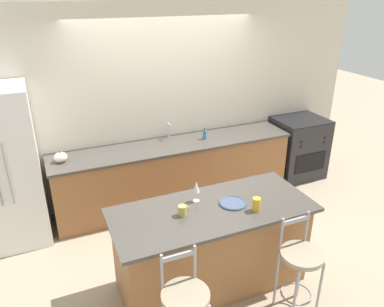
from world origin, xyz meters
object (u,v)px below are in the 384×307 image
oven_range (297,147)px  wine_glass (196,187)px  coffee_mug (183,211)px  tumbler_cup (256,204)px  bar_stool_near (185,305)px  soap_bottle (205,135)px  refrigerator (5,168)px  pumpkin_decoration (61,157)px  bar_stool_far (300,264)px  dinner_plate (233,203)px

oven_range → wine_glass: wine_glass is taller
coffee_mug → tumbler_cup: (0.67, -0.20, 0.02)m
tumbler_cup → bar_stool_near: bearing=-152.2°
tumbler_cup → soap_bottle: bearing=79.9°
refrigerator → tumbler_cup: size_ratio=14.37×
coffee_mug → soap_bottle: soap_bottle is taller
oven_range → tumbler_cup: size_ratio=7.35×
bar_stool_near → pumpkin_decoration: (-0.66, 2.36, 0.41)m
pumpkin_decoration → soap_bottle: size_ratio=1.02×
bar_stool_far → wine_glass: (-0.66, 0.83, 0.51)m
bar_stool_far → tumbler_cup: 0.65m
soap_bottle → oven_range: bearing=0.2°
wine_glass → bar_stool_far: bearing=-51.6°
refrigerator → wine_glass: (1.75, -1.46, 0.12)m
refrigerator → dinner_plate: size_ratio=6.99×
dinner_plate → pumpkin_decoration: pumpkin_decoration is taller
coffee_mug → tumbler_cup: size_ratio=0.85×
wine_glass → pumpkin_decoration: (-1.13, 1.49, -0.10)m
bar_stool_far → tumbler_cup: bearing=114.6°
wine_glass → coffee_mug: wine_glass is taller
oven_range → bar_stool_far: 2.93m
oven_range → wine_glass: 2.91m
coffee_mug → pumpkin_decoration: pumpkin_decoration is taller
wine_glass → tumbler_cup: size_ratio=1.65×
coffee_mug → pumpkin_decoration: size_ratio=0.72×
bar_stool_far → soap_bottle: soap_bottle is taller
tumbler_cup → pumpkin_decoration: bearing=130.3°
bar_stool_far → pumpkin_decoration: (-1.79, 2.33, 0.41)m
tumbler_cup → oven_range: bearing=43.2°
coffee_mug → pumpkin_decoration: 1.91m
wine_glass → soap_bottle: wine_glass is taller
bar_stool_far → coffee_mug: bearing=143.3°
refrigerator → soap_bottle: refrigerator is taller
refrigerator → oven_range: bearing=0.4°
bar_stool_near → wine_glass: 1.11m
oven_range → tumbler_cup: tumbler_cup is taller
pumpkin_decoration → dinner_plate: bearing=-49.4°
wine_glass → refrigerator: bearing=140.2°
pumpkin_decoration → wine_glass: bearing=-52.8°
coffee_mug → bar_stool_near: bearing=-110.7°
coffee_mug → bar_stool_far: bearing=-36.7°
dinner_plate → tumbler_cup: size_ratio=2.06×
oven_range → coffee_mug: coffee_mug is taller
pumpkin_decoration → bar_stool_far: bearing=-52.4°
refrigerator → pumpkin_decoration: size_ratio=12.06×
tumbler_cup → dinner_plate: bearing=127.2°
refrigerator → coffee_mug: size_ratio=16.81×
bar_stool_far → tumbler_cup: (-0.21, 0.46, 0.42)m
refrigerator → pumpkin_decoration: bearing=3.3°
refrigerator → oven_range: 4.21m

